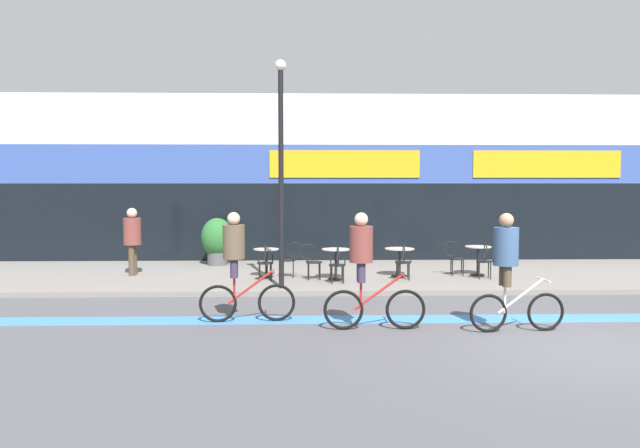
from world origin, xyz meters
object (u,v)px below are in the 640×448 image
lamp_post (281,158)px  pedestrian_near_end (132,235)px  bistro_table_2 (400,256)px  cafe_chair_1_near (337,262)px  bistro_table_3 (478,255)px  cafe_chair_0_near (265,260)px  cafe_chair_2_near (403,259)px  cafe_chair_3_near (485,259)px  cafe_chair_0_side (291,257)px  cyclist_2 (238,261)px  cafe_chair_3_side (454,256)px  cyclist_0 (509,263)px  cyclist_1 (365,264)px  cafe_chair_1_side (311,259)px  planter_pot (217,240)px  bistro_table_0 (266,257)px  bistro_table_1 (336,258)px

lamp_post → pedestrian_near_end: size_ratio=2.94×
bistro_table_2 → cafe_chair_1_near: (-1.68, -1.10, -0.01)m
bistro_table_3 → cafe_chair_1_near: bearing=-162.0°
cafe_chair_0_near → cafe_chair_2_near: bearing=-96.2°
bistro_table_2 → lamp_post: lamp_post is taller
bistro_table_2 → lamp_post: (-3.01, -1.70, 2.48)m
bistro_table_3 → cafe_chair_3_near: cafe_chair_3_near is taller
cafe_chair_0_side → cyclist_2: cyclist_2 is taller
cafe_chair_3_side → cyclist_0: size_ratio=0.44×
bistro_table_3 → cyclist_1: cyclist_1 is taller
cafe_chair_1_side → cyclist_0: cyclist_0 is taller
cafe_chair_0_side → planter_pot: (-2.21, 2.38, 0.23)m
cafe_chair_0_side → pedestrian_near_end: size_ratio=0.51×
cafe_chair_0_side → cafe_chair_1_near: 1.56m
bistro_table_0 → bistro_table_3: bearing=1.7°
bistro_table_0 → bistro_table_3: size_ratio=0.96×
cyclist_1 → cafe_chair_0_side: bearing=104.6°
bistro_table_3 → cyclist_0: bearing=-100.8°
bistro_table_2 → cafe_chair_1_near: bearing=-146.9°
cafe_chair_0_near → bistro_table_1: bearing=-90.5°
bistro_table_2 → cafe_chair_1_near: size_ratio=0.85×
cafe_chair_3_near → lamp_post: size_ratio=0.17×
bistro_table_3 → cyclist_2: 7.52m
bistro_table_3 → pedestrian_near_end: pedestrian_near_end is taller
planter_pot → cyclist_1: 8.46m
cafe_chair_3_near → cyclist_0: size_ratio=0.44×
cafe_chair_3_near → cyclist_1: size_ratio=0.44×
bistro_table_1 → cafe_chair_0_near: size_ratio=0.86×
cafe_chair_1_side → bistro_table_3: bearing=4.6°
bistro_table_0 → cafe_chair_2_near: (3.45, -0.59, -0.00)m
cafe_chair_1_near → cyclist_0: 5.22m
cafe_chair_0_near → pedestrian_near_end: (-3.54, 1.04, 0.53)m
bistro_table_3 → cyclist_2: (-5.79, -4.77, 0.47)m
bistro_table_0 → cafe_chair_0_near: size_ratio=0.81×
cyclist_0 → cyclist_2: 4.79m
bistro_table_3 → cafe_chair_0_near: size_ratio=0.85×
bistro_table_1 → cafe_chair_2_near: bearing=-5.3°
cafe_chair_1_near → cafe_chair_0_side: bearing=44.2°
cafe_chair_0_side → cafe_chair_1_near: bearing=136.5°
cafe_chair_0_side → cafe_chair_3_side: 4.29m
cafe_chair_0_near → cyclist_0: cyclist_0 is taller
cyclist_1 → cafe_chair_3_near: bearing=53.7°
bistro_table_2 → bistro_table_3: size_ratio=1.00×
bistro_table_0 → planter_pot: (-1.59, 2.38, 0.22)m
bistro_table_1 → bistro_table_2: bistro_table_1 is taller
bistro_table_1 → cyclist_0: 5.76m
bistro_table_1 → cyclist_1: (0.26, -4.84, 0.47)m
cafe_chair_3_side → bistro_table_2: bearing=-169.5°
pedestrian_near_end → planter_pot: bearing=51.0°
bistro_table_3 → cafe_chair_0_side: 4.92m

